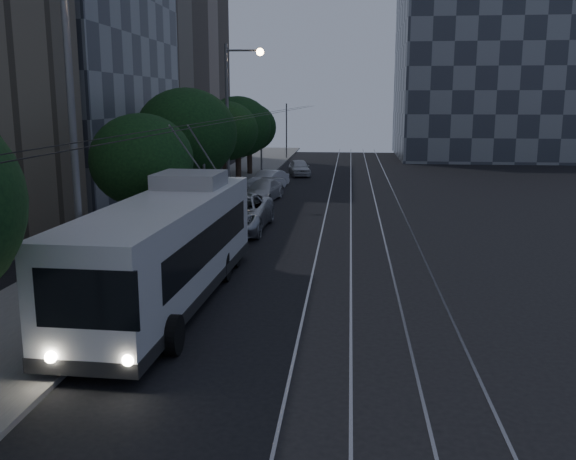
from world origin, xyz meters
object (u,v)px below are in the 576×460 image
Objects in this scene: streetlamp_far at (234,110)px; trolleybus at (169,248)px; pickup_silver at (237,213)px; car_white_c at (268,180)px; car_white_b at (263,190)px; streetlamp_near at (87,115)px; car_white_a at (240,207)px; car_white_d at (299,168)px.

trolleybus is at bearing -86.15° from streetlamp_far.
pickup_silver is at bearing 91.39° from trolleybus.
pickup_silver reaches higher than car_white_c.
streetlamp_near is at bearing -83.71° from car_white_b.
streetlamp_near is (-1.09, -17.20, 5.32)m from car_white_a.
car_white_d is 0.42× the size of streetlamp_far.
car_white_b is 14.02m from car_white_d.
car_white_a is 18.03m from streetlamp_near.
car_white_c is 30.05m from streetlamp_near.
car_white_b is 0.45× the size of streetlamp_near.
trolleybus is 3.24× the size of car_white_d.
car_white_a is at bearing 86.39° from streetlamp_near.
pickup_silver is at bearing -76.52° from car_white_a.
streetlamp_near is at bearing -89.99° from streetlamp_far.
car_white_b is at bearing 91.30° from pickup_silver.
car_white_b is (0.35, 6.95, -0.07)m from car_white_a.
streetlamp_far reaches higher than pickup_silver.
streetlamp_near is 21.93m from streetlamp_far.
pickup_silver is (0.15, 11.58, -0.89)m from trolleybus.
streetlamp_far is (-1.29, 19.21, 4.04)m from trolleybus.
car_white_a is 0.42× the size of streetlamp_near.
car_white_c is 8.71m from car_white_d.
car_white_c is at bearing 92.55° from trolleybus.
streetlamp_far reaches higher than trolleybus.
car_white_c is (-0.20, 26.83, -1.12)m from trolleybus.
car_white_a is 12.35m from car_white_c.
car_white_b is 1.11× the size of car_white_d.
streetlamp_near is (-2.69, -38.11, 5.36)m from car_white_d.
car_white_d is 38.58m from streetlamp_near.
car_white_d is at bearing 88.28° from pickup_silver.
trolleybus is at bearing -89.44° from pickup_silver.
pickup_silver is 9.20m from streetlamp_far.
trolleybus is 2.92× the size of car_white_b.
car_white_a is at bearing -77.02° from streetlamp_far.
car_white_b is 1.10× the size of car_white_c.
car_white_a is 1.05× the size of car_white_d.
streetlamp_near reaches higher than car_white_c.
streetlamp_far is (-1.09, -7.62, 5.16)m from car_white_c.
streetlamp_far reaches higher than car_white_c.
pickup_silver is 0.67× the size of streetlamp_far.
car_white_b is 5.82m from streetlamp_far.
streetlamp_near is (-1.29, -2.72, 4.26)m from trolleybus.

